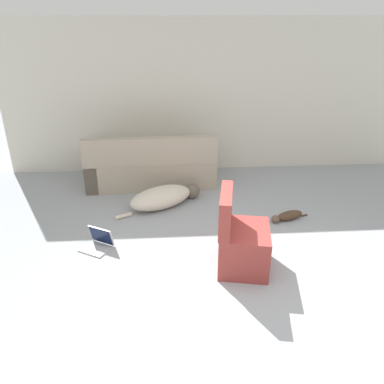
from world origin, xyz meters
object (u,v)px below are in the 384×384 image
at_px(cat, 288,216).
at_px(side_chair, 241,242).
at_px(couch, 151,167).
at_px(dog, 164,197).
at_px(laptop_open, 99,241).

xyz_separation_m(cat, side_chair, (-0.84, -0.98, 0.25)).
distance_m(cat, side_chair, 1.32).
bearing_deg(side_chair, couch, 34.38).
bearing_deg(cat, dog, -37.04).
height_order(cat, laptop_open, laptop_open).
bearing_deg(laptop_open, cat, 41.72).
relative_size(dog, laptop_open, 2.97).
distance_m(couch, dog, 0.90).
xyz_separation_m(couch, cat, (1.87, -1.41, -0.22)).
bearing_deg(dog, couch, 72.71).
bearing_deg(side_chair, laptop_open, 84.33).
relative_size(cat, laptop_open, 1.35).
bearing_deg(couch, cat, 140.63).
distance_m(dog, laptop_open, 1.30).
height_order(laptop_open, side_chair, side_chair).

